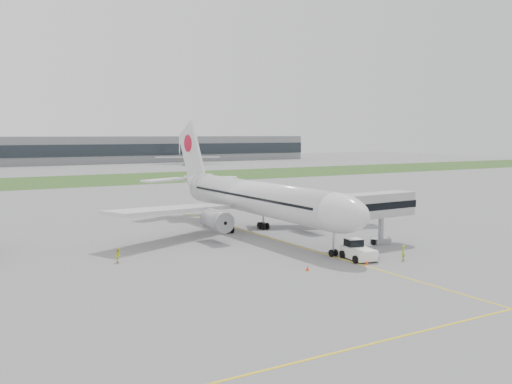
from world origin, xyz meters
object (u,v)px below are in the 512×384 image
jet_bridge (362,207)px  ground_crew_near (403,253)px  airliner (253,197)px  pushback_tug (357,250)px

jet_bridge → ground_crew_near: bearing=-96.6°
airliner → ground_crew_near: bearing=-76.9°
airliner → jet_bridge: size_ratio=3.35×
pushback_tug → ground_crew_near: 5.48m
airliner → ground_crew_near: 26.92m
ground_crew_near → jet_bridge: bearing=-124.6°
pushback_tug → jet_bridge: jet_bridge is taller
jet_bridge → ground_crew_near: jet_bridge is taller
pushback_tug → airliner: bearing=103.8°
airliner → pushback_tug: size_ratio=10.74×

